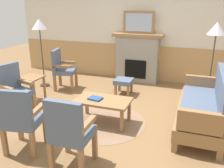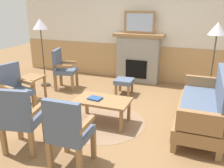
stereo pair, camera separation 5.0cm
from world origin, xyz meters
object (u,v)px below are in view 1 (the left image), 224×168
at_px(book_on_table, 95,98).
at_px(footstool, 124,82).
at_px(armchair_near_fireplace, 62,67).
at_px(floor_lamp_by_couch, 216,34).
at_px(armchair_front_left, 70,130).
at_px(side_table, 32,82).
at_px(framed_picture, 139,22).
at_px(floor_lamp_by_chairs, 39,28).
at_px(coffee_table, 103,102).
at_px(armchair_by_window_left, 13,88).
at_px(fireplace, 137,57).
at_px(armchair_front_center, 21,117).
at_px(couch, 203,107).

relative_size(book_on_table, footstool, 0.56).
height_order(book_on_table, armchair_near_fireplace, armchair_near_fireplace).
bearing_deg(floor_lamp_by_couch, armchair_front_left, -119.93).
relative_size(armchair_front_left, side_table, 1.78).
distance_m(framed_picture, floor_lamp_by_chairs, 2.45).
xyz_separation_m(coffee_table, book_on_table, (-0.13, -0.04, 0.07)).
bearing_deg(floor_lamp_by_chairs, armchair_near_fireplace, -2.14).
bearing_deg(armchair_by_window_left, framed_picture, 59.50).
distance_m(framed_picture, armchair_front_left, 3.96).
xyz_separation_m(fireplace, side_table, (-1.77, -2.14, -0.22)).
bearing_deg(floor_lamp_by_couch, book_on_table, -138.22).
relative_size(armchair_by_window_left, armchair_front_center, 1.00).
xyz_separation_m(armchair_by_window_left, floor_lamp_by_couch, (3.45, 1.94, 0.91)).
bearing_deg(armchair_near_fireplace, book_on_table, -42.72).
bearing_deg(armchair_front_left, armchair_front_center, 173.66).
height_order(floor_lamp_by_couch, floor_lamp_by_chairs, same).
bearing_deg(armchair_front_center, framed_picture, 79.09).
height_order(armchair_front_center, floor_lamp_by_chairs, floor_lamp_by_chairs).
distance_m(book_on_table, side_table, 1.72).
distance_m(footstool, armchair_by_window_left, 2.39).
xyz_separation_m(book_on_table, armchair_near_fireplace, (-1.47, 1.36, 0.08)).
bearing_deg(framed_picture, floor_lamp_by_couch, -25.90).
xyz_separation_m(book_on_table, armchair_by_window_left, (-1.55, -0.24, 0.08)).
height_order(armchair_near_fireplace, armchair_by_window_left, same).
relative_size(footstool, side_table, 0.73).
xyz_separation_m(footstool, armchair_front_left, (0.15, -2.77, 0.25)).
height_order(fireplace, floor_lamp_by_couch, floor_lamp_by_couch).
distance_m(armchair_front_left, armchair_front_center, 0.82).
bearing_deg(fireplace, armchair_near_fireplace, -142.51).
distance_m(armchair_front_left, floor_lamp_by_chairs, 3.57).
bearing_deg(armchair_near_fireplace, armchair_front_center, -71.26).
relative_size(couch, armchair_near_fireplace, 1.84).
xyz_separation_m(book_on_table, armchair_front_left, (0.20, -1.25, 0.08)).
bearing_deg(armchair_by_window_left, book_on_table, 8.78).
bearing_deg(fireplace, footstool, -92.64).
height_order(fireplace, coffee_table, fireplace).
xyz_separation_m(book_on_table, floor_lamp_by_couch, (1.90, 1.70, 1.00)).
xyz_separation_m(couch, side_table, (-3.44, 0.04, 0.04)).
height_order(footstool, armchair_near_fireplace, armchair_near_fireplace).
relative_size(armchair_near_fireplace, armchair_by_window_left, 1.00).
bearing_deg(couch, armchair_by_window_left, -169.18).
xyz_separation_m(couch, armchair_near_fireplace, (-3.24, 0.96, 0.14)).
bearing_deg(side_table, armchair_by_window_left, -80.18).
bearing_deg(book_on_table, fireplace, 87.69).
distance_m(book_on_table, footstool, 1.52).
bearing_deg(footstool, framed_picture, 87.36).
bearing_deg(fireplace, couch, -52.45).
distance_m(armchair_front_center, floor_lamp_by_chairs, 3.05).
bearing_deg(floor_lamp_by_chairs, side_table, -68.89).
bearing_deg(book_on_table, armchair_by_window_left, -171.22).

